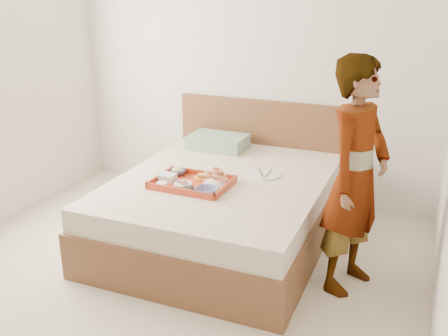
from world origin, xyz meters
TOP-DOWN VIEW (x-y plane):
  - ground at (0.00, 0.00)m, footprint 3.50×4.00m
  - wall_back at (0.00, 2.00)m, footprint 3.50×0.01m
  - bed at (0.15, 1.00)m, footprint 1.65×2.00m
  - headboard at (0.15, 1.97)m, footprint 1.65×0.06m
  - pillow at (-0.19, 1.69)m, footprint 0.52×0.35m
  - tray at (-0.00, 0.76)m, footprint 0.58×0.42m
  - prawn_plate at (0.17, 0.82)m, footprint 0.20×0.20m
  - navy_bowl_big at (0.18, 0.63)m, footprint 0.16×0.16m
  - sauce_dish at (0.04, 0.61)m, footprint 0.08×0.08m
  - meat_plate at (-0.06, 0.72)m, footprint 0.14×0.14m
  - bread_plate at (0.02, 0.89)m, footprint 0.14×0.14m
  - salad_bowl at (-0.19, 0.89)m, footprint 0.13×0.13m
  - plastic_tub at (-0.20, 0.75)m, footprint 0.12×0.10m
  - cheese_round at (-0.19, 0.62)m, footprint 0.08×0.08m
  - dinner_plate at (0.43, 1.18)m, footprint 0.30×0.30m
  - person at (1.19, 0.72)m, footprint 0.54×0.66m

SIDE VIEW (x-z plane):
  - ground at x=0.00m, z-range -0.01..0.01m
  - bed at x=0.15m, z-range 0.00..0.53m
  - headboard at x=0.15m, z-range 0.00..0.95m
  - dinner_plate at x=0.43m, z-range 0.53..0.54m
  - meat_plate at x=-0.06m, z-range 0.55..0.56m
  - bread_plate at x=0.02m, z-range 0.55..0.56m
  - prawn_plate at x=0.17m, z-range 0.55..0.56m
  - tray at x=0.00m, z-range 0.53..0.58m
  - cheese_round at x=-0.19m, z-range 0.55..0.57m
  - sauce_dish at x=0.04m, z-range 0.55..0.58m
  - salad_bowl at x=-0.19m, z-range 0.55..0.58m
  - navy_bowl_big at x=0.18m, z-range 0.55..0.58m
  - plastic_tub at x=-0.20m, z-range 0.55..0.60m
  - pillow at x=-0.19m, z-range 0.53..0.65m
  - person at x=1.19m, z-range 0.00..1.57m
  - wall_back at x=0.00m, z-range 0.00..2.60m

